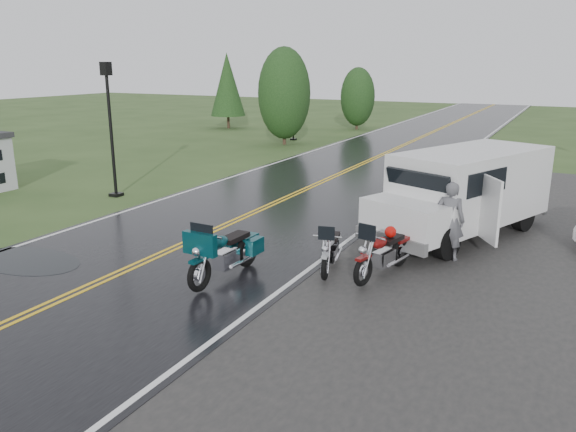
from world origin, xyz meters
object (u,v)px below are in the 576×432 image
at_px(lamp_post_near_left, 111,130).
at_px(motorcycle_teal, 199,261).
at_px(lamp_post_far_left, 293,108).
at_px(motorcycle_red, 363,259).
at_px(motorcycle_silver, 325,257).
at_px(person_at_van, 450,222).
at_px(van_white, 388,199).

bearing_deg(lamp_post_near_left, motorcycle_teal, -36.54).
bearing_deg(lamp_post_near_left, lamp_post_far_left, 94.02).
xyz_separation_m(motorcycle_red, lamp_post_far_left, (-12.21, 20.92, 1.33)).
relative_size(motorcycle_teal, lamp_post_near_left, 0.52).
relative_size(motorcycle_red, lamp_post_near_left, 0.47).
height_order(motorcycle_teal, lamp_post_near_left, lamp_post_near_left).
relative_size(motorcycle_silver, lamp_post_far_left, 0.51).
bearing_deg(motorcycle_red, lamp_post_far_left, 132.03).
distance_m(motorcycle_silver, person_at_van, 3.47).
bearing_deg(person_at_van, motorcycle_silver, 54.38).
bearing_deg(motorcycle_silver, lamp_post_far_left, 104.24).
bearing_deg(motorcycle_silver, lamp_post_near_left, 143.48).
bearing_deg(motorcycle_teal, motorcycle_red, 34.41).
xyz_separation_m(motorcycle_teal, motorcycle_silver, (2.08, 1.82, -0.14)).
distance_m(motorcycle_red, person_at_van, 2.98).
relative_size(motorcycle_red, van_white, 0.37).
height_order(person_at_van, lamp_post_near_left, lamp_post_near_left).
bearing_deg(van_white, lamp_post_far_left, 145.89).
distance_m(van_white, person_at_van, 1.92).
bearing_deg(motorcycle_teal, lamp_post_near_left, 145.68).
relative_size(lamp_post_near_left, lamp_post_far_left, 1.20).
xyz_separation_m(motorcycle_red, motorcycle_silver, (-0.87, -0.04, -0.08)).
bearing_deg(lamp_post_near_left, motorcycle_red, -20.56).
xyz_separation_m(person_at_van, lamp_post_near_left, (-12.26, 1.44, 1.42)).
bearing_deg(person_at_van, motorcycle_red, 67.38).
distance_m(motorcycle_silver, lamp_post_far_left, 23.87).
bearing_deg(motorcycle_red, motorcycle_teal, -136.05).
distance_m(motorcycle_teal, lamp_post_near_left, 10.20).
distance_m(motorcycle_teal, van_white, 5.76).
relative_size(motorcycle_red, lamp_post_far_left, 0.57).
relative_size(motorcycle_red, motorcycle_silver, 1.13).
height_order(motorcycle_red, lamp_post_near_left, lamp_post_near_left).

